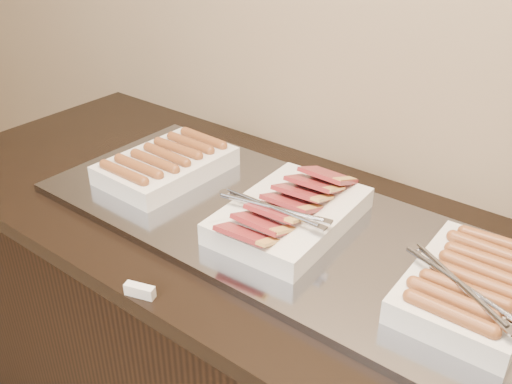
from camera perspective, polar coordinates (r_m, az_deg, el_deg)
counter at (r=1.59m, az=2.59°, el=-17.43°), size 2.06×0.76×0.90m
warming_tray at (r=1.30m, az=2.69°, el=-3.34°), size 1.20×0.50×0.02m
dish_left at (r=1.50m, az=-8.93°, el=2.80°), size 0.23×0.33×0.07m
dish_center at (r=1.27m, az=3.33°, el=-2.09°), size 0.27×0.38×0.09m
dish_right at (r=1.13m, az=20.75°, el=-8.70°), size 0.26×0.33×0.08m
label_holder at (r=1.13m, az=-11.54°, el=-9.65°), size 0.06×0.04×0.02m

